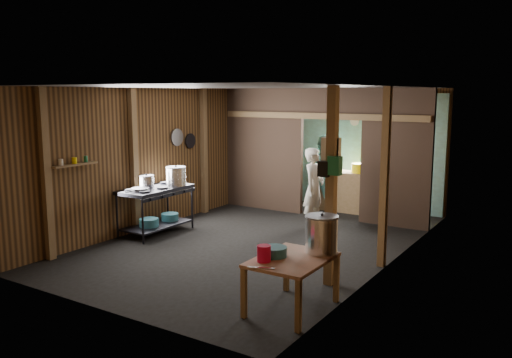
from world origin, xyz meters
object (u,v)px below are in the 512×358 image
Objects in this scene: prep_table at (292,284)px; yellow_tub at (360,168)px; gas_range at (156,210)px; stock_pot at (322,235)px; pink_bucket at (264,254)px; stove_pot_large at (176,177)px; cook at (314,188)px.

yellow_tub is (-1.25, 5.25, 0.64)m from prep_table.
stock_pot reaches higher than gas_range.
prep_table is 5.60× the size of pink_bucket.
yellow_tub reaches higher than prep_table.
pink_bucket is 0.54× the size of yellow_tub.
stove_pot_large is 1.95× the size of pink_bucket.
gas_range is 4.35m from yellow_tub.
stock_pot is at bearing -18.61° from gas_range.
stove_pot_large is at bearing 155.69° from stock_pot.
cook is (2.02, 1.56, -0.25)m from stove_pot_large.
prep_table is at bearing -159.31° from cook.
stove_pot_large reaches higher than stock_pot.
prep_table is 2.87× the size of stove_pot_large.
stock_pot is at bearing 64.38° from prep_table.
cook is (-1.31, 3.91, 0.03)m from pink_bucket.
stove_pot_large is 1.05× the size of yellow_tub.
prep_table is at bearing 53.47° from pink_bucket.
gas_range is 4.03m from pink_bucket.
yellow_tub is at bearing 100.68° from pink_bucket.
yellow_tub is 0.23× the size of cook.
gas_range is 3.00× the size of stock_pot.
pink_bucket reaches higher than prep_table.
yellow_tub is at bearing 54.26° from stove_pot_large.
stock_pot is (0.19, 0.39, 0.53)m from prep_table.
cook reaches higher than stove_pot_large.
gas_range is 0.94× the size of cook.
stock_pot reaches higher than yellow_tub.
prep_table is 2.24× the size of stock_pot.
cook is at bearing 37.70° from stove_pot_large.
gas_range is at bearing -114.61° from stove_pot_large.
yellow_tub is (-1.44, 4.86, 0.11)m from stock_pot.
yellow_tub reaches higher than pink_bucket.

